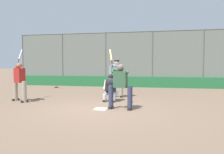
{
  "coord_description": "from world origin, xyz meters",
  "views": [
    {
      "loc": [
        -1.83,
        7.17,
        1.5
      ],
      "look_at": [
        -0.2,
        -1.0,
        1.05
      ],
      "focal_mm": 35.0,
      "sensor_mm": 36.0,
      "label": 1
    }
  ],
  "objects_px": {
    "umpire_home": "(117,77)",
    "batter_on_deck": "(20,80)",
    "catcher_behind_plate": "(110,87)",
    "batter_at_plate": "(120,85)",
    "fielding_glove_on_dirt": "(56,87)",
    "spare_bat_near_backstop": "(122,88)"
  },
  "relations": [
    {
      "from": "spare_bat_near_backstop",
      "to": "fielding_glove_on_dirt",
      "type": "xyz_separation_m",
      "value": [
        4.32,
        0.48,
        0.02
      ]
    },
    {
      "from": "batter_on_deck",
      "to": "spare_bat_near_backstop",
      "type": "xyz_separation_m",
      "value": [
        -3.38,
        -5.83,
        -0.84
      ]
    },
    {
      "from": "umpire_home",
      "to": "spare_bat_near_backstop",
      "type": "height_order",
      "value": "umpire_home"
    },
    {
      "from": "batter_at_plate",
      "to": "spare_bat_near_backstop",
      "type": "distance_m",
      "value": 6.72
    },
    {
      "from": "batter_on_deck",
      "to": "umpire_home",
      "type": "bearing_deg",
      "value": -124.69
    },
    {
      "from": "batter_on_deck",
      "to": "spare_bat_near_backstop",
      "type": "distance_m",
      "value": 6.79
    },
    {
      "from": "batter_on_deck",
      "to": "fielding_glove_on_dirt",
      "type": "height_order",
      "value": "batter_on_deck"
    },
    {
      "from": "batter_at_plate",
      "to": "spare_bat_near_backstop",
      "type": "bearing_deg",
      "value": -73.6
    },
    {
      "from": "batter_at_plate",
      "to": "catcher_behind_plate",
      "type": "xyz_separation_m",
      "value": [
        0.66,
        -1.52,
        -0.24
      ]
    },
    {
      "from": "spare_bat_near_backstop",
      "to": "batter_on_deck",
      "type": "bearing_deg",
      "value": 159.45
    },
    {
      "from": "umpire_home",
      "to": "catcher_behind_plate",
      "type": "bearing_deg",
      "value": 79.67
    },
    {
      "from": "catcher_behind_plate",
      "to": "fielding_glove_on_dirt",
      "type": "xyz_separation_m",
      "value": [
        4.61,
        -4.6,
        -0.53
      ]
    },
    {
      "from": "batter_at_plate",
      "to": "catcher_behind_plate",
      "type": "relative_size",
      "value": 1.85
    },
    {
      "from": "catcher_behind_plate",
      "to": "umpire_home",
      "type": "xyz_separation_m",
      "value": [
        -0.06,
        -1.18,
        0.36
      ]
    },
    {
      "from": "batter_at_plate",
      "to": "umpire_home",
      "type": "xyz_separation_m",
      "value": [
        0.59,
        -2.69,
        0.13
      ]
    },
    {
      "from": "catcher_behind_plate",
      "to": "fielding_glove_on_dirt",
      "type": "bearing_deg",
      "value": -39.39
    },
    {
      "from": "catcher_behind_plate",
      "to": "batter_on_deck",
      "type": "xyz_separation_m",
      "value": [
        3.67,
        0.75,
        0.29
      ]
    },
    {
      "from": "umpire_home",
      "to": "batter_on_deck",
      "type": "height_order",
      "value": "batter_on_deck"
    },
    {
      "from": "batter_at_plate",
      "to": "fielding_glove_on_dirt",
      "type": "height_order",
      "value": "batter_at_plate"
    },
    {
      "from": "spare_bat_near_backstop",
      "to": "catcher_behind_plate",
      "type": "bearing_deg",
      "value": -167.23
    },
    {
      "from": "batter_on_deck",
      "to": "fielding_glove_on_dirt",
      "type": "distance_m",
      "value": 5.5
    },
    {
      "from": "batter_at_plate",
      "to": "batter_on_deck",
      "type": "distance_m",
      "value": 4.39
    }
  ]
}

